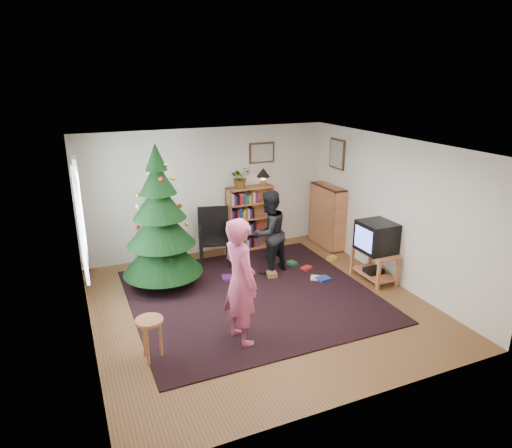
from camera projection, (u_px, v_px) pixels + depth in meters
name	position (u px, v px, depth m)	size (l,w,h in m)	color
floor	(259.00, 304.00, 7.24)	(5.00, 5.00, 0.00)	brown
ceiling	(259.00, 146.00, 6.45)	(5.00, 5.00, 0.00)	white
wall_back	(208.00, 192.00, 9.03)	(5.00, 0.02, 2.50)	silver
wall_front	(357.00, 303.00, 4.67)	(5.00, 0.02, 2.50)	silver
wall_left	(82.00, 254.00, 5.91)	(0.02, 5.00, 2.50)	silver
wall_right	(393.00, 211.00, 7.79)	(0.02, 5.00, 2.50)	silver
rug	(251.00, 295.00, 7.50)	(3.80, 3.60, 0.02)	black
window_pane	(80.00, 223.00, 6.36)	(0.04, 1.20, 1.40)	silver
curtain	(80.00, 209.00, 6.99)	(0.06, 0.35, 1.60)	white
picture_back	(262.00, 153.00, 9.22)	(0.55, 0.03, 0.42)	#4C3319
picture_right	(337.00, 154.00, 9.08)	(0.03, 0.50, 0.60)	#4C3319
christmas_tree	(161.00, 229.00, 7.55)	(1.35, 1.35, 2.45)	#3F2816
bookshelf_back	(250.00, 217.00, 9.38)	(0.95, 0.30, 1.30)	#C27145
bookshelf_right	(327.00, 216.00, 9.47)	(0.30, 0.95, 1.30)	#C27145
tv_stand	(374.00, 263.00, 7.99)	(0.45, 0.82, 0.55)	#C27145
crt_tv	(376.00, 237.00, 7.83)	(0.55, 0.60, 0.52)	black
armchair	(212.00, 233.00, 8.70)	(0.71, 0.72, 1.07)	black
stool	(150.00, 329.00, 5.70)	(0.35, 0.35, 0.58)	#C27145
person_standing	(240.00, 282.00, 5.99)	(0.64, 0.42, 1.76)	#BE4C73
person_by_chair	(269.00, 233.00, 8.15)	(0.75, 0.58, 1.54)	black
potted_plant	(240.00, 177.00, 9.04)	(0.39, 0.34, 0.44)	gray
table_lamp	(263.00, 174.00, 9.22)	(0.27, 0.27, 0.37)	#A57F33
floor_clutter	(296.00, 271.00, 8.34)	(2.39, 1.03, 0.08)	#A51E19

